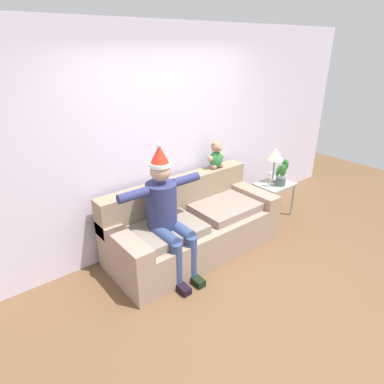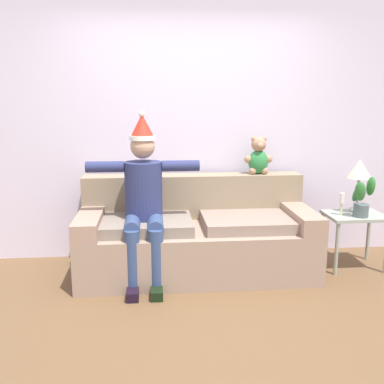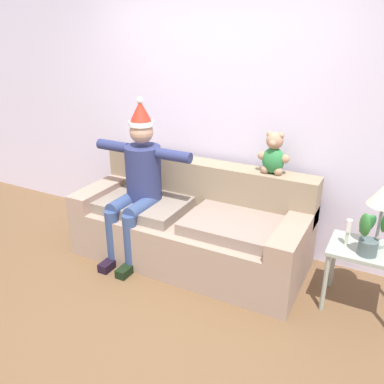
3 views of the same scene
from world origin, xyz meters
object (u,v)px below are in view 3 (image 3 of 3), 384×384
teddy_bear (274,155)px  candle_tall (348,229)px  person_seated (138,179)px  side_table (365,258)px  potted_plant (371,234)px  couch (192,225)px

teddy_bear → candle_tall: (0.74, -0.37, -0.38)m
person_seated → side_table: 2.07m
potted_plant → candle_tall: size_ratio=1.77×
teddy_bear → potted_plant: teddy_bear is taller
side_table → potted_plant: size_ratio=1.44×
candle_tall → person_seated: bearing=-177.2°
person_seated → potted_plant: 2.05m
side_table → candle_tall: bearing=-172.6°
person_seated → teddy_bear: bearing=21.9°
person_seated → teddy_bear: person_seated is taller
person_seated → potted_plant: bearing=0.6°
couch → candle_tall: couch is taller
candle_tall → side_table: bearing=7.4°
teddy_bear → couch: bearing=-156.2°
person_seated → potted_plant: person_seated is taller
person_seated → candle_tall: size_ratio=7.07×
side_table → teddy_bear: bearing=158.7°
couch → potted_plant: potted_plant is taller
couch → potted_plant: size_ratio=5.68×
person_seated → potted_plant: (2.05, 0.02, -0.07)m
couch → candle_tall: 1.44m
potted_plant → side_table: bearing=94.7°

